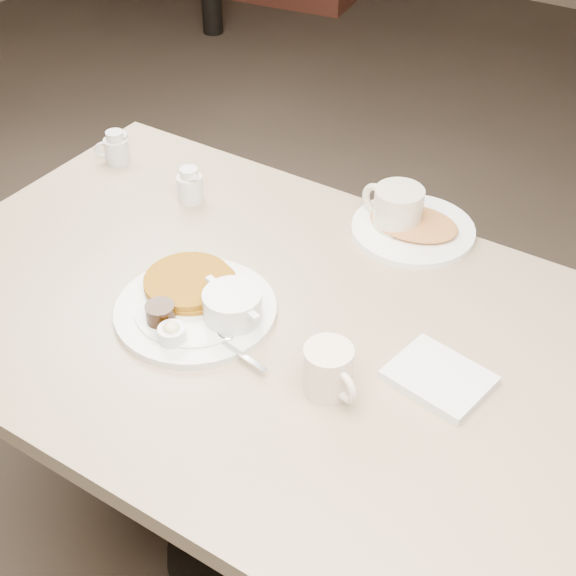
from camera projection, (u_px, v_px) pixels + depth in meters
The scene contains 8 objects.
diner_table at pixel (283, 387), 1.57m from camera, with size 1.50×0.90×0.75m.
main_plate at pixel (201, 303), 1.47m from camera, with size 0.40×0.38×0.07m.
coffee_mug_near at pixel (329, 370), 1.31m from camera, with size 0.13×0.11×0.09m.
napkin at pixel (439, 378), 1.34m from camera, with size 0.18×0.15×0.02m.
coffee_mug_far at pixel (396, 210), 1.66m from camera, with size 0.16×0.12×0.10m.
creamer_left at pixel (116, 148), 1.89m from camera, with size 0.08×0.08×0.08m.
creamer_right at pixel (190, 186), 1.76m from camera, with size 0.08×0.06×0.08m.
hash_plate at pixel (413, 227), 1.68m from camera, with size 0.29×0.29×0.04m.
Camera 1 is at (0.60, -0.91, 1.73)m, focal length 49.75 mm.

